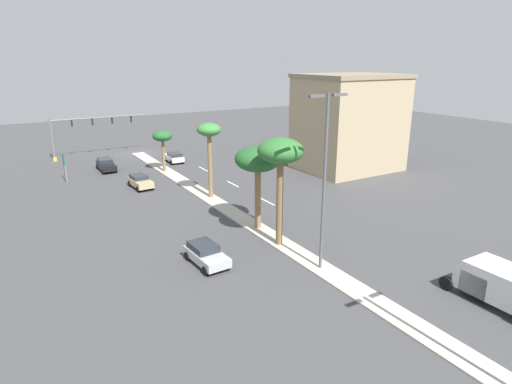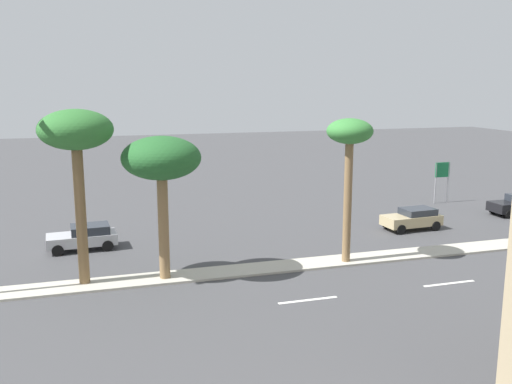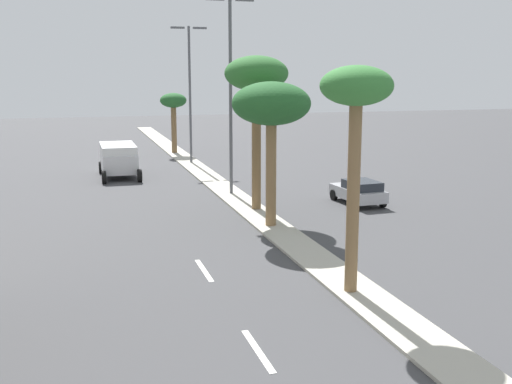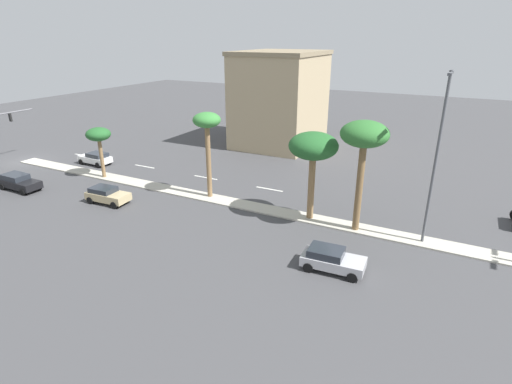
% 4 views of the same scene
% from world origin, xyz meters
% --- Properties ---
extents(ground_plane, '(160.00, 160.00, 0.00)m').
position_xyz_m(ground_plane, '(0.00, 35.92, 0.00)').
color(ground_plane, '#424244').
extents(median_curb, '(1.80, 92.36, 0.12)m').
position_xyz_m(median_curb, '(0.00, 46.18, 0.06)').
color(median_curb, '#B7B2A3').
rests_on(median_curb, ground).
extents(lane_stripe_right, '(0.20, 2.80, 0.01)m').
position_xyz_m(lane_stripe_right, '(-4.62, 4.00, 0.01)').
color(lane_stripe_right, silver).
rests_on(lane_stripe_right, ground).
extents(lane_stripe_front, '(0.20, 2.80, 0.01)m').
position_xyz_m(lane_stripe_front, '(-4.62, 13.88, 0.01)').
color(lane_stripe_front, silver).
rests_on(lane_stripe_front, ground).
extents(lane_stripe_rear, '(0.20, 2.80, 0.01)m').
position_xyz_m(lane_stripe_rear, '(-4.62, 22.12, 0.01)').
color(lane_stripe_rear, silver).
rests_on(lane_stripe_rear, ground).
extents(lane_stripe_trailing, '(0.20, 2.80, 0.01)m').
position_xyz_m(lane_stripe_trailing, '(-4.62, 29.48, 0.01)').
color(lane_stripe_trailing, silver).
rests_on(lane_stripe_trailing, ground).
extents(traffic_signal_gantry, '(14.15, 0.53, 6.07)m').
position_xyz_m(traffic_signal_gantry, '(7.56, -0.91, 4.00)').
color(traffic_signal_gantry, slate).
rests_on(traffic_signal_gantry, ground).
extents(directional_road_sign, '(0.10, 1.29, 3.31)m').
position_xyz_m(directional_road_sign, '(11.70, 11.32, 2.34)').
color(directional_road_sign, gray).
rests_on(directional_road_sign, ground).
extents(commercial_building, '(12.20, 9.85, 12.01)m').
position_xyz_m(commercial_building, '(-20.83, 23.27, 6.02)').
color(commercial_building, tan).
rests_on(commercial_building, ground).
extents(palm_tree_rear, '(2.44, 2.44, 5.16)m').
position_xyz_m(palm_tree_rear, '(0.25, 12.80, 4.45)').
color(palm_tree_rear, olive).
rests_on(palm_tree_rear, median_curb).
extents(palm_tree_trailing, '(2.41, 2.41, 7.65)m').
position_xyz_m(palm_tree_trailing, '(-0.27, 25.53, 6.60)').
color(palm_tree_trailing, olive).
rests_on(palm_tree_trailing, median_curb).
extents(palm_tree_right, '(3.78, 3.78, 6.99)m').
position_xyz_m(palm_tree_right, '(-0.08, 35.23, 5.92)').
color(palm_tree_right, olive).
rests_on(palm_tree_right, median_curb).
extents(palm_tree_center, '(3.41, 3.41, 8.28)m').
position_xyz_m(palm_tree_center, '(0.29, 39.03, 7.18)').
color(palm_tree_center, brown).
rests_on(palm_tree_center, median_curb).
extents(street_lamp_inboard, '(2.90, 0.24, 11.75)m').
position_xyz_m(street_lamp_inboard, '(0.06, 43.78, 6.87)').
color(street_lamp_inboard, '#515459').
rests_on(street_lamp_inboard, median_curb).
extents(sedan_tan_right, '(2.05, 3.92, 1.41)m').
position_xyz_m(sedan_tan_right, '(4.94, 18.18, 0.75)').
color(sedan_tan_right, tan).
rests_on(sedan_tan_right, ground).
extents(sedan_silver_left, '(2.11, 4.00, 1.43)m').
position_xyz_m(sedan_silver_left, '(6.47, 39.03, 0.76)').
color(sedan_silver_left, '#B2B2B7').
rests_on(sedan_silver_left, ground).
extents(sedan_white_front, '(1.96, 3.91, 1.41)m').
position_xyz_m(sedan_white_front, '(-2.69, 8.41, 0.75)').
color(sedan_white_front, silver).
rests_on(sedan_white_front, ground).
extents(sedan_black_outboard, '(1.88, 4.34, 1.50)m').
position_xyz_m(sedan_black_outboard, '(6.43, 8.22, 0.79)').
color(sedan_black_outboard, black).
rests_on(sedan_black_outboard, ground).
extents(box_truck, '(2.69, 5.90, 2.34)m').
position_xyz_m(box_truck, '(-6.15, 52.70, 1.30)').
color(box_truck, silver).
rests_on(box_truck, ground).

